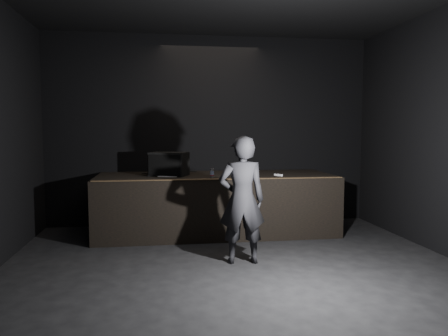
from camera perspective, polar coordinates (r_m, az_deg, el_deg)
name	(u,v)px	position (r m, az deg, el deg)	size (l,w,h in m)	color
ground	(246,288)	(5.06, 2.89, -15.45)	(7.00, 7.00, 0.00)	black
room_walls	(247,106)	(4.74, 3.00, 8.10)	(6.10, 7.10, 3.52)	black
stage_riser	(216,204)	(7.54, -1.11, -4.66)	(4.00, 1.50, 1.00)	black
riser_lip	(221,179)	(6.77, -0.37, -1.44)	(3.92, 0.10, 0.01)	brown
stage_monitor	(169,164)	(7.34, -7.21, 0.52)	(0.70, 0.61, 0.39)	black
cable	(170,172)	(7.87, -7.08, -0.55)	(0.02, 0.02, 1.03)	black
laptop	(170,172)	(7.31, -7.04, -0.58)	(0.40, 0.38, 0.23)	silver
beer_can	(212,173)	(6.97, -1.57, -0.68)	(0.06, 0.06, 0.15)	silver
plastic_cup	(257,170)	(7.86, 4.34, -0.26)	(0.08, 0.08, 0.09)	white
wii_remote	(278,175)	(7.33, 7.12, -0.91)	(0.04, 0.17, 0.03)	white
person	(242,200)	(5.78, 2.34, -4.18)	(0.62, 0.40, 1.69)	black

